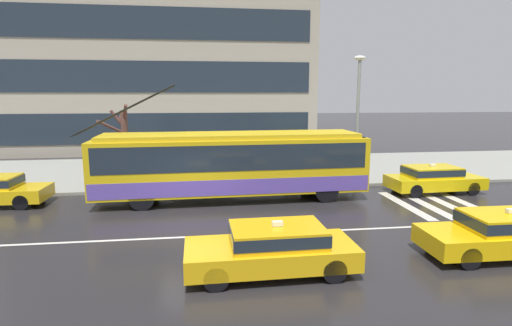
% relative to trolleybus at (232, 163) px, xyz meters
% --- Properties ---
extents(ground_plane, '(160.00, 160.00, 0.00)m').
position_rel_trolleybus_xyz_m(ground_plane, '(-1.60, -3.42, -1.62)').
color(ground_plane, '#252325').
extents(sidewalk_slab, '(80.00, 10.00, 0.14)m').
position_rel_trolleybus_xyz_m(sidewalk_slab, '(-1.60, 6.60, -1.55)').
color(sidewalk_slab, gray).
rests_on(sidewalk_slab, ground_plane).
extents(crosswalk_stripe_edge_near, '(0.44, 4.40, 0.01)m').
position_rel_trolleybus_xyz_m(crosswalk_stripe_edge_near, '(7.18, -1.91, -1.62)').
color(crosswalk_stripe_edge_near, beige).
rests_on(crosswalk_stripe_edge_near, ground_plane).
extents(crosswalk_stripe_inner_a, '(0.44, 4.40, 0.01)m').
position_rel_trolleybus_xyz_m(crosswalk_stripe_inner_a, '(8.08, -1.91, -1.62)').
color(crosswalk_stripe_inner_a, beige).
rests_on(crosswalk_stripe_inner_a, ground_plane).
extents(crosswalk_stripe_center, '(0.44, 4.40, 0.01)m').
position_rel_trolleybus_xyz_m(crosswalk_stripe_center, '(8.98, -1.91, -1.62)').
color(crosswalk_stripe_center, beige).
rests_on(crosswalk_stripe_center, ground_plane).
extents(crosswalk_stripe_inner_b, '(0.44, 4.40, 0.01)m').
position_rel_trolleybus_xyz_m(crosswalk_stripe_inner_b, '(9.88, -1.91, -1.62)').
color(crosswalk_stripe_inner_b, beige).
rests_on(crosswalk_stripe_inner_b, ground_plane).
extents(lane_centre_line, '(72.00, 0.14, 0.01)m').
position_rel_trolleybus_xyz_m(lane_centre_line, '(-1.60, -4.62, -1.62)').
color(lane_centre_line, silver).
rests_on(lane_centre_line, ground_plane).
extents(trolleybus, '(12.44, 2.90, 5.04)m').
position_rel_trolleybus_xyz_m(trolleybus, '(0.00, 0.00, 0.00)').
color(trolleybus, gold).
rests_on(trolleybus, ground_plane).
extents(taxi_oncoming_near, '(4.47, 1.89, 1.39)m').
position_rel_trolleybus_xyz_m(taxi_oncoming_near, '(0.52, -7.56, -0.92)').
color(taxi_oncoming_near, '#EEB113').
rests_on(taxi_oncoming_near, ground_plane).
extents(taxi_ahead_of_bus, '(4.43, 1.94, 1.39)m').
position_rel_trolleybus_xyz_m(taxi_ahead_of_bus, '(9.56, -0.02, -0.92)').
color(taxi_ahead_of_bus, yellow).
rests_on(taxi_ahead_of_bus, ground_plane).
extents(taxi_oncoming_far, '(4.69, 1.81, 1.39)m').
position_rel_trolleybus_xyz_m(taxi_oncoming_far, '(7.39, -7.31, -0.92)').
color(taxi_oncoming_far, yellow).
rests_on(taxi_oncoming_far, ground_plane).
extents(bus_shelter, '(3.81, 1.55, 2.50)m').
position_rel_trolleybus_xyz_m(bus_shelter, '(-1.31, 3.87, 0.36)').
color(bus_shelter, gray).
rests_on(bus_shelter, sidewalk_slab).
extents(pedestrian_at_shelter, '(1.24, 1.24, 2.00)m').
position_rel_trolleybus_xyz_m(pedestrian_at_shelter, '(-5.03, 2.76, 0.09)').
color(pedestrian_at_shelter, black).
rests_on(pedestrian_at_shelter, sidewalk_slab).
extents(pedestrian_approaching_curb, '(0.51, 0.51, 1.68)m').
position_rel_trolleybus_xyz_m(pedestrian_approaching_curb, '(3.80, 4.16, -0.50)').
color(pedestrian_approaching_curb, '#4C4B3D').
rests_on(pedestrian_approaching_curb, sidewalk_slab).
extents(pedestrian_walking_past, '(1.10, 1.10, 1.94)m').
position_rel_trolleybus_xyz_m(pedestrian_walking_past, '(2.99, 2.76, 0.07)').
color(pedestrian_walking_past, '#45564E').
rests_on(pedestrian_walking_past, sidewalk_slab).
extents(street_lamp, '(0.60, 0.32, 6.38)m').
position_rel_trolleybus_xyz_m(street_lamp, '(6.58, 2.28, 2.31)').
color(street_lamp, gray).
rests_on(street_lamp, sidewalk_slab).
extents(street_tree_bare, '(1.52, 1.79, 4.01)m').
position_rel_trolleybus_xyz_m(street_tree_bare, '(-5.28, 3.82, 0.61)').
color(street_tree_bare, brown).
rests_on(street_tree_bare, sidewalk_slab).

